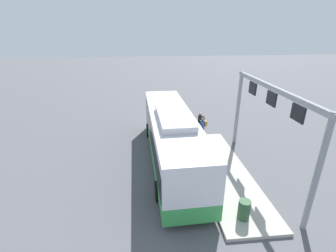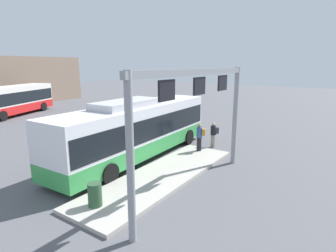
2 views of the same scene
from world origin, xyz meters
name	(u,v)px [view 1 (image 1 of 2)]	position (x,y,z in m)	size (l,w,h in m)	color
ground_plane	(171,161)	(0.00, 0.00, 0.00)	(120.00, 120.00, 0.00)	#56565B
platform_curb	(222,170)	(-1.52, -2.85, 0.08)	(10.00, 2.80, 0.16)	#B2ADA3
bus_main	(172,135)	(-0.01, 0.00, 1.81)	(11.73, 3.01, 3.46)	green
person_boarding	(202,128)	(2.74, -2.60, 1.05)	(0.49, 0.60, 1.67)	black
person_waiting_near	(200,122)	(4.28, -2.80, 0.89)	(0.43, 0.58, 1.67)	gray
platform_sign_gantry	(269,113)	(-1.92, -4.93, 3.72)	(8.72, 0.24, 5.20)	gray
trash_bin	(244,210)	(-5.45, -2.53, 0.61)	(0.52, 0.52, 0.90)	#2D5133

